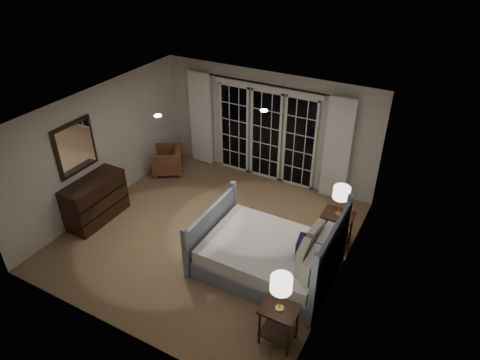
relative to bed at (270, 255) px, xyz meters
The scene contains 20 objects.
floor 1.49m from the bed, 167.83° to the left, with size 5.00×5.00×0.00m, color #8C6F4B.
ceiling 2.61m from the bed, 167.83° to the left, with size 5.00×5.00×0.00m, color white.
wall_left 4.03m from the bed, behind, with size 0.02×5.00×2.50m, color beige.
wall_right 1.46m from the bed, 15.73° to the left, with size 0.02×5.00×2.50m, color beige.
wall_back 3.27m from the bed, 116.78° to the left, with size 5.00×0.02×2.50m, color beige.
wall_front 2.77m from the bed, 122.83° to the right, with size 5.00×0.02×2.50m, color beige.
french_doors 3.20m from the bed, 117.12° to the left, with size 2.50×0.04×2.20m.
curtain_rod 3.61m from the bed, 117.62° to the left, with size 0.03×0.03×3.50m, color black.
curtain_left 4.16m from the bed, 138.78° to the left, with size 0.55×0.10×2.25m, color white.
curtain_right 2.82m from the bed, 85.02° to the left, with size 0.55×0.10×2.25m, color white.
downlight_a 2.42m from the bed, 124.22° to the left, with size 0.12×0.12×0.01m, color white.
downlight_b 2.96m from the bed, behind, with size 0.12×0.12×0.01m, color white.
bed is the anchor object (origin of this frame).
nightstand_left 1.46m from the bed, 60.34° to the right, with size 0.51×0.41×0.67m.
nightstand_right 1.41m from the bed, 56.00° to the left, with size 0.54×0.43×0.70m.
lamp_left 1.66m from the bed, 60.34° to the right, with size 0.30×0.30×0.58m.
lamp_right 1.63m from the bed, 56.00° to the left, with size 0.29×0.29×0.57m.
armchair 3.98m from the bed, 152.13° to the left, with size 0.67×0.69×0.63m, color brown.
dresser 3.66m from the bed, behind, with size 0.54×1.27×0.90m.
mirror 4.08m from the bed, behind, with size 0.05×0.85×1.00m.
Camera 1 is at (3.57, -5.35, 5.22)m, focal length 32.00 mm.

